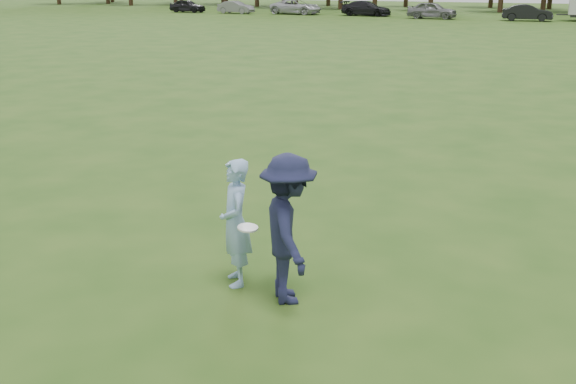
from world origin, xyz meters
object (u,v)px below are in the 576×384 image
object	(u,v)px
defender	(288,229)
car_a	(188,6)
car_d	(366,8)
car_f	(527,13)
car_b	(236,7)
car_e	(432,10)
thrower	(235,223)
car_c	(296,7)

from	to	relation	value
defender	car_a	world-z (taller)	defender
car_d	car_f	bearing A→B (deg)	-91.25
car_a	car_b	world-z (taller)	car_a
car_b	car_f	world-z (taller)	car_f
car_d	car_e	distance (m)	7.27
car_a	car_d	xyz separation A→B (m)	(20.17, 0.48, 0.05)
defender	thrower	bearing A→B (deg)	44.26
car_e	car_f	world-z (taller)	car_e
car_a	thrower	bearing A→B (deg)	-145.43
defender	car_e	distance (m)	59.59
defender	car_e	size ratio (longest dim) A/B	0.42
thrower	car_c	distance (m)	64.80
car_d	car_e	size ratio (longest dim) A/B	1.10
defender	car_e	bearing A→B (deg)	-24.02
defender	car_d	size ratio (longest dim) A/B	0.39
car_a	car_f	distance (m)	35.75
thrower	defender	size ratio (longest dim) A/B	0.90
car_a	car_e	xyz separation A→B (m)	(27.12, -1.63, 0.10)
thrower	defender	world-z (taller)	defender
car_c	defender	bearing A→B (deg)	-153.22
car_d	car_f	distance (m)	15.70
car_b	car_d	xyz separation A→B (m)	(14.18, 0.72, 0.08)
car_f	car_e	bearing A→B (deg)	85.39
defender	car_d	xyz separation A→B (m)	(-14.56, 61.21, -0.25)
car_b	car_e	size ratio (longest dim) A/B	0.86
thrower	car_e	bearing A→B (deg)	153.79
car_a	defender	bearing A→B (deg)	-144.92
car_b	car_c	distance (m)	6.61
car_f	car_a	bearing A→B (deg)	83.90
car_c	car_d	xyz separation A→B (m)	(7.63, -0.19, -0.02)
car_b	car_c	xyz separation A→B (m)	(6.55, 0.91, 0.10)
car_a	car_c	size ratio (longest dim) A/B	0.75
car_f	car_b	bearing A→B (deg)	83.77
defender	car_d	bearing A→B (deg)	-17.97
defender	car_c	bearing A→B (deg)	-11.48
car_b	car_f	bearing A→B (deg)	-86.47
thrower	car_f	size ratio (longest dim) A/B	0.40
defender	car_e	world-z (taller)	defender
defender	car_a	size ratio (longest dim) A/B	0.49
car_c	car_b	bearing A→B (deg)	104.82
car_b	car_d	size ratio (longest dim) A/B	0.78
defender	car_b	bearing A→B (deg)	-5.94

